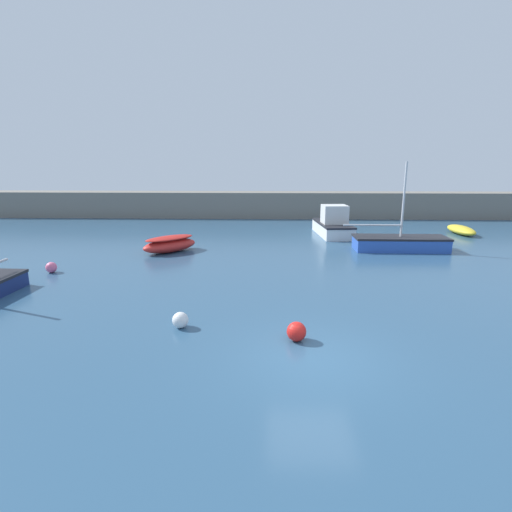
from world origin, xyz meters
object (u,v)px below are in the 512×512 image
motorboat_with_cabin (333,225)px  mooring_buoy_red (296,332)px  rowboat_with_red_cover (170,244)px  sailboat_tall_mast (400,243)px  rowboat_white_midwater (461,230)px  mooring_buoy_pink (51,267)px  mooring_buoy_white (180,320)px

motorboat_with_cabin → mooring_buoy_red: (-3.87, -17.89, -0.47)m
rowboat_with_red_cover → motorboat_with_cabin: motorboat_with_cabin is taller
sailboat_tall_mast → rowboat_white_midwater: bearing=42.8°
rowboat_with_red_cover → rowboat_white_midwater: bearing=-25.5°
rowboat_with_red_cover → sailboat_tall_mast: (13.90, 0.91, -0.03)m
sailboat_tall_mast → rowboat_white_midwater: sailboat_tall_mast is taller
rowboat_with_red_cover → mooring_buoy_red: bearing=-104.3°
rowboat_white_midwater → motorboat_with_cabin: size_ratio=0.67×
rowboat_with_red_cover → mooring_buoy_red: (6.75, -11.97, -0.18)m
motorboat_with_cabin → mooring_buoy_pink: (-15.29, -10.65, -0.51)m
mooring_buoy_white → sailboat_tall_mast: bearing=47.9°
sailboat_tall_mast → mooring_buoy_pink: size_ratio=12.03×
motorboat_with_cabin → mooring_buoy_white: 18.65m
sailboat_tall_mast → mooring_buoy_white: (-10.86, -12.02, -0.19)m
rowboat_white_midwater → rowboat_with_red_cover: bearing=-72.8°
rowboat_with_red_cover → sailboat_tall_mast: 13.93m
rowboat_white_midwater → mooring_buoy_pink: (-24.94, -11.43, -0.05)m
mooring_buoy_white → motorboat_with_cabin: bearing=66.0°
rowboat_with_red_cover → mooring_buoy_pink: rowboat_with_red_cover is taller
rowboat_with_red_cover → mooring_buoy_red: size_ratio=5.82×
sailboat_tall_mast → mooring_buoy_white: size_ratio=11.90×
sailboat_tall_mast → rowboat_white_midwater: (6.36, 5.79, -0.14)m
sailboat_tall_mast → rowboat_with_red_cover: bearing=-175.7°
mooring_buoy_pink → mooring_buoy_red: size_ratio=0.88×
rowboat_with_red_cover → mooring_buoy_white: (3.04, -11.11, -0.22)m
sailboat_tall_mast → motorboat_with_cabin: size_ratio=1.18×
mooring_buoy_pink → rowboat_with_red_cover: bearing=45.4°
sailboat_tall_mast → mooring_buoy_white: sailboat_tall_mast is taller
rowboat_with_red_cover → sailboat_tall_mast: bearing=-40.0°
motorboat_with_cabin → mooring_buoy_pink: motorboat_with_cabin is taller
motorboat_with_cabin → mooring_buoy_pink: bearing=120.0°
sailboat_tall_mast → mooring_buoy_pink: (-18.57, -5.64, -0.19)m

